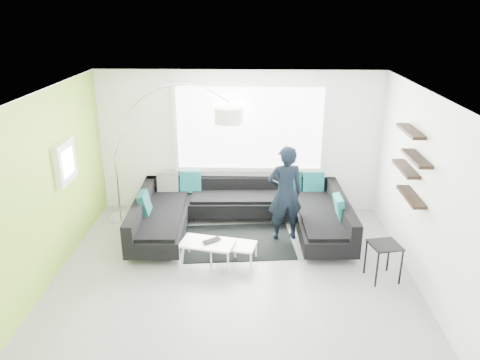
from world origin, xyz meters
The scene contains 9 objects.
ground centered at (0.00, 0.00, 0.00)m, with size 5.50×5.50×0.00m, color gray.
room_shell centered at (0.04, 0.21, 1.81)m, with size 5.54×5.04×2.82m.
sectional_sofa centered at (0.07, 1.37, 0.36)m, with size 3.87×2.48×0.82m.
rug centered at (0.03, 1.02, 0.01)m, with size 1.88×1.37×0.01m, color black.
coffee_table centered at (-0.23, 0.36, 0.18)m, with size 1.10×0.64×0.36m, color white.
arc_lamp centered at (-2.30, 1.90, 1.32)m, with size 2.42×0.59×2.63m, color silver, non-canonical shape.
side_table centered at (2.26, -0.07, 0.29)m, with size 0.43×0.43×0.59m, color black.
person centered at (0.84, 1.22, 0.86)m, with size 0.70×0.53×1.72m, color black.
laptop centered at (-0.35, 0.33, 0.37)m, with size 0.37×0.36×0.02m, color black.
Camera 1 is at (0.29, -6.30, 3.95)m, focal length 35.00 mm.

